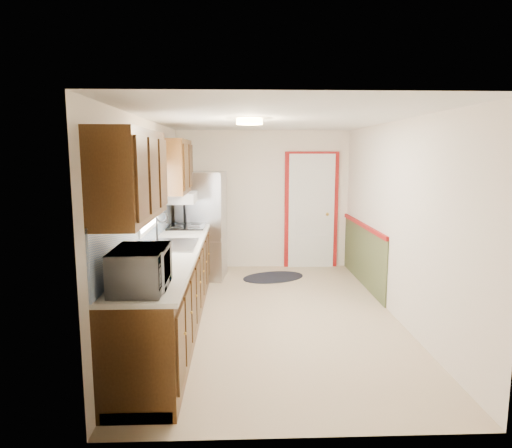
{
  "coord_description": "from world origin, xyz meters",
  "views": [
    {
      "loc": [
        -0.43,
        -5.46,
        2.0
      ],
      "look_at": [
        -0.22,
        0.05,
        1.15
      ],
      "focal_mm": 32.0,
      "sensor_mm": 36.0,
      "label": 1
    }
  ],
  "objects": [
    {
      "name": "rug",
      "position": [
        0.13,
        1.75,
        0.01
      ],
      "size": [
        1.2,
        1.0,
        0.01
      ],
      "primitive_type": "ellipsoid",
      "rotation": [
        0.0,
        0.0,
        0.37
      ],
      "color": "black",
      "rests_on": "ground"
    },
    {
      "name": "refrigerator",
      "position": [
        -1.02,
        1.84,
        0.86
      ],
      "size": [
        0.79,
        0.76,
        1.72
      ],
      "rotation": [
        0.0,
        0.0,
        -0.12
      ],
      "color": "#B7B7BC",
      "rests_on": "ground"
    },
    {
      "name": "back_wall_trim",
      "position": [
        0.99,
        2.21,
        0.89
      ],
      "size": [
        1.12,
        2.3,
        2.08
      ],
      "color": "maroon",
      "rests_on": "ground"
    },
    {
      "name": "room_shell",
      "position": [
        0.0,
        0.0,
        1.2
      ],
      "size": [
        3.2,
        5.2,
        2.52
      ],
      "color": "tan",
      "rests_on": "ground"
    },
    {
      "name": "microwave",
      "position": [
        -1.2,
        -1.95,
        1.14
      ],
      "size": [
        0.34,
        0.61,
        0.41
      ],
      "primitive_type": "imported",
      "rotation": [
        0.0,
        0.0,
        1.59
      ],
      "color": "white",
      "rests_on": "kitchen_run"
    },
    {
      "name": "cooktop",
      "position": [
        -1.19,
        1.16,
        0.95
      ],
      "size": [
        0.53,
        0.64,
        0.02
      ],
      "primitive_type": "cube",
      "color": "black",
      "rests_on": "kitchen_run"
    },
    {
      "name": "ceiling_fixture",
      "position": [
        -0.3,
        -0.2,
        2.36
      ],
      "size": [
        0.3,
        0.3,
        0.06
      ],
      "primitive_type": "cylinder",
      "color": "#FFD88C",
      "rests_on": "room_shell"
    },
    {
      "name": "kitchen_run",
      "position": [
        -1.24,
        -0.29,
        0.81
      ],
      "size": [
        0.63,
        4.0,
        2.2
      ],
      "color": "#361F0C",
      "rests_on": "ground"
    }
  ]
}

